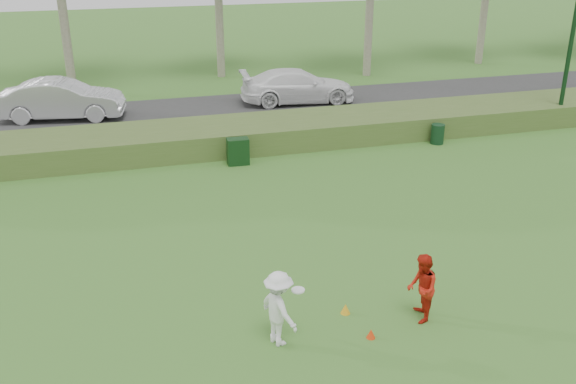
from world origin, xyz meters
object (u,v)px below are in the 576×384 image
object	(u,v)px
player_red	(422,288)
utility_cabinet	(238,151)
cone_yellow	(345,309)
trash_bin	(437,134)
player_white	(279,309)
cone_orange	(371,334)
car_mid	(62,99)
car_right	(298,86)

from	to	relation	value
player_red	utility_cabinet	size ratio (longest dim) A/B	1.61
cone_yellow	trash_bin	xyz separation A→B (m)	(7.68, 10.18, 0.27)
player_white	utility_cabinet	xyz separation A→B (m)	(1.42, 10.64, -0.33)
cone_orange	car_mid	distance (m)	19.82
player_white	trash_bin	bearing A→B (deg)	-61.81
player_red	utility_cabinet	bearing A→B (deg)	-153.34
player_white	utility_cabinet	bearing A→B (deg)	-28.48
player_red	car_right	distance (m)	18.45
utility_cabinet	cone_orange	bearing A→B (deg)	-85.34
cone_orange	utility_cabinet	size ratio (longest dim) A/B	0.22
trash_bin	car_right	size ratio (longest dim) A/B	0.14
car_mid	trash_bin	bearing A→B (deg)	-108.73
player_white	player_red	bearing A→B (deg)	-111.41
player_white	car_right	world-z (taller)	car_right
trash_bin	player_red	bearing A→B (deg)	-119.90
car_right	cone_yellow	bearing A→B (deg)	171.19
cone_orange	cone_yellow	distance (m)	1.01
trash_bin	car_right	xyz separation A→B (m)	(-3.43, 7.41, 0.46)
player_red	utility_cabinet	distance (m)	10.81
player_white	utility_cabinet	world-z (taller)	player_white
player_white	cone_orange	distance (m)	2.02
cone_orange	car_right	size ratio (longest dim) A/B	0.04
utility_cabinet	trash_bin	size ratio (longest dim) A/B	1.23
player_red	utility_cabinet	world-z (taller)	player_red
cone_orange	player_white	bearing A→B (deg)	168.52
player_red	trash_bin	world-z (taller)	player_red
player_red	cone_orange	xyz separation A→B (m)	(-1.28, -0.35, -0.66)
trash_bin	car_right	bearing A→B (deg)	114.86
player_white	trash_bin	distance (m)	14.30
car_mid	cone_orange	bearing A→B (deg)	-151.28
trash_bin	car_mid	distance (m)	15.96
car_right	player_white	bearing A→B (deg)	166.75
car_right	trash_bin	bearing A→B (deg)	-150.37
player_white	car_mid	world-z (taller)	car_mid
cone_orange	cone_yellow	xyz separation A→B (m)	(-0.18, 1.00, 0.01)
player_white	cone_yellow	xyz separation A→B (m)	(1.68, 0.62, -0.69)
cone_yellow	player_red	bearing A→B (deg)	-24.00
car_right	car_mid	bearing A→B (deg)	94.29
player_white	car_mid	distance (m)	18.90
cone_yellow	utility_cabinet	bearing A→B (deg)	91.49
cone_yellow	car_mid	world-z (taller)	car_mid
cone_orange	trash_bin	size ratio (longest dim) A/B	0.27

